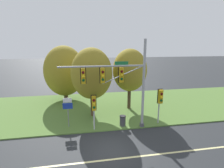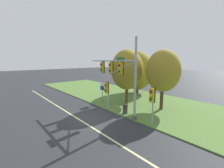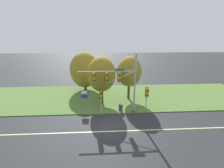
% 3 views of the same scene
% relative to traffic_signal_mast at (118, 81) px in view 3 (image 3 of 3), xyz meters
% --- Properties ---
extents(ground_plane, '(160.00, 160.00, 0.00)m').
position_rel_traffic_signal_mast_xyz_m(ground_plane, '(-1.21, -2.70, -4.39)').
color(ground_plane, '#282B2D').
extents(lane_stripe, '(36.00, 0.16, 0.01)m').
position_rel_traffic_signal_mast_xyz_m(lane_stripe, '(-1.21, -3.90, -4.39)').
color(lane_stripe, beige).
rests_on(lane_stripe, ground).
extents(grass_verge, '(48.00, 11.50, 0.10)m').
position_rel_traffic_signal_mast_xyz_m(grass_verge, '(-1.21, 5.55, -4.34)').
color(grass_verge, '#517533').
rests_on(grass_verge, ground).
extents(traffic_signal_mast, '(7.08, 0.49, 7.54)m').
position_rel_traffic_signal_mast_xyz_m(traffic_signal_mast, '(0.00, 0.00, 0.00)').
color(traffic_signal_mast, '#9EA0A5').
rests_on(traffic_signal_mast, grass_verge).
extents(pedestrian_signal_near_kerb, '(0.46, 0.55, 3.08)m').
position_rel_traffic_signal_mast_xyz_m(pedestrian_signal_near_kerb, '(-2.10, 0.03, -2.06)').
color(pedestrian_signal_near_kerb, '#9EA0A5').
rests_on(pedestrian_signal_near_kerb, grass_verge).
extents(pedestrian_signal_further_along, '(0.46, 0.55, 3.27)m').
position_rel_traffic_signal_mast_xyz_m(pedestrian_signal_further_along, '(3.80, 0.23, -1.90)').
color(pedestrian_signal_further_along, '#9EA0A5').
rests_on(pedestrian_signal_further_along, grass_verge).
extents(route_sign_post, '(0.83, 0.08, 2.69)m').
position_rel_traffic_signal_mast_xyz_m(route_sign_post, '(-4.28, 1.04, -2.51)').
color(route_sign_post, slate).
rests_on(route_sign_post, grass_verge).
extents(tree_nearest_road, '(5.06, 5.06, 6.94)m').
position_rel_traffic_signal_mast_xyz_m(tree_nearest_road, '(-5.11, 8.94, -0.52)').
color(tree_nearest_road, '#4C3823').
rests_on(tree_nearest_road, grass_verge).
extents(tree_left_of_mast, '(4.00, 4.00, 6.82)m').
position_rel_traffic_signal_mast_xyz_m(tree_left_of_mast, '(-2.02, 3.21, 0.01)').
color(tree_left_of_mast, '#4C3823').
rests_on(tree_left_of_mast, grass_verge).
extents(tree_behind_signpost, '(3.68, 3.68, 6.65)m').
position_rel_traffic_signal_mast_xyz_m(tree_behind_signpost, '(2.15, 4.52, 0.04)').
color(tree_behind_signpost, '#423021').
rests_on(tree_behind_signpost, grass_verge).
extents(trash_bin, '(0.56, 0.56, 0.93)m').
position_rel_traffic_signal_mast_xyz_m(trash_bin, '(0.45, 0.44, -3.82)').
color(trash_bin, '#38383D').
rests_on(trash_bin, grass_verge).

